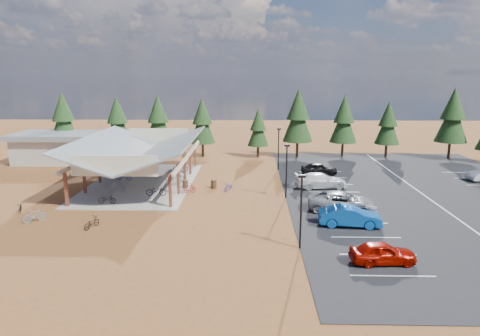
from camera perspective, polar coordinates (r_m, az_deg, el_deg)
ground at (r=39.05m, az=-1.00°, el=-4.77°), size 140.00×140.00×0.00m
asphalt_lot at (r=45.16m, az=23.39°, el=-3.40°), size 27.00×44.00×0.04m
concrete_pad at (r=47.19m, az=-12.86°, el=-1.96°), size 10.60×18.60×0.10m
bike_pavilion at (r=46.41m, az=-13.09°, el=2.55°), size 11.65×19.40×4.97m
outbuilding at (r=61.65m, az=-23.15°, el=2.60°), size 11.00×7.00×3.90m
lamp_post_0 at (r=28.79m, az=8.15°, el=-5.09°), size 0.50×0.25×5.14m
lamp_post_1 at (r=40.33m, az=6.22°, el=0.09°), size 0.50×0.25×5.14m
lamp_post_2 at (r=52.08m, az=5.16°, el=2.95°), size 0.50×0.25×5.14m
trash_bin_0 at (r=44.21m, az=-7.30°, el=-2.19°), size 0.60×0.60×0.90m
trash_bin_1 at (r=44.11m, az=-3.50°, el=-2.14°), size 0.60×0.60×0.90m
pine_0 at (r=64.43m, az=-22.49°, el=6.24°), size 3.92×3.92×9.13m
pine_1 at (r=61.89m, az=-16.03°, el=6.18°), size 3.70×3.70×8.61m
pine_2 at (r=60.75m, az=-10.86°, el=6.42°), size 3.76×3.76×8.77m
pine_3 at (r=60.00m, az=-5.05°, el=6.27°), size 3.58×3.58×8.34m
pine_4 at (r=59.63m, az=2.44°, el=5.39°), size 2.95×2.95×6.86m
pine_5 at (r=59.72m, az=7.76°, el=6.93°), size 4.12×4.12×9.61m
pine_6 at (r=61.43m, az=13.68°, el=6.32°), size 3.73×3.73×8.69m
pine_7 at (r=62.96m, az=19.13°, el=5.68°), size 3.39×3.39×7.89m
pine_8 at (r=64.94m, az=26.50°, el=6.29°), size 4.21×4.21×9.81m
bike_0 at (r=40.41m, az=-17.33°, el=-3.97°), size 1.69×0.73×0.87m
bike_1 at (r=44.11m, az=-16.11°, el=-2.43°), size 1.72×0.77×1.00m
bike_2 at (r=48.61m, az=-15.20°, el=-1.04°), size 1.83×0.87×0.92m
bike_3 at (r=52.28m, az=-12.92°, el=0.00°), size 1.49×0.47×0.89m
bike_4 at (r=41.82m, az=-11.12°, el=-2.98°), size 1.95×0.80×1.00m
bike_5 at (r=45.37m, az=-8.85°, el=-1.63°), size 1.80×0.82×1.04m
bike_6 at (r=47.21m, az=-8.55°, el=-1.12°), size 1.85×0.82×0.94m
bike_7 at (r=51.42m, az=-7.92°, el=0.09°), size 1.81×0.82×1.05m
bike_8 at (r=41.19m, az=-27.22°, el=-4.68°), size 1.16×1.66×0.83m
bike_9 at (r=37.98m, az=-25.72°, el=-5.74°), size 1.67×1.51×1.06m
bike_12 at (r=34.83m, az=-19.19°, el=-6.90°), size 1.10×1.81×0.90m
bike_14 at (r=43.20m, az=-1.56°, el=-2.48°), size 1.16×1.69×0.84m
bike_15 at (r=42.46m, az=-6.87°, el=-2.74°), size 1.57×1.36×0.98m
car_0 at (r=28.48m, az=18.49°, el=-10.66°), size 4.13×1.90×1.37m
car_1 at (r=34.26m, az=14.46°, el=-6.25°), size 4.91×2.14×1.57m
car_2 at (r=37.77m, az=13.52°, el=-4.39°), size 6.24×3.68×1.63m
car_3 at (r=44.77m, az=10.71°, el=-1.64°), size 5.59×2.92×1.55m
car_4 at (r=50.54m, az=10.50°, el=-0.08°), size 4.28×2.05×1.41m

